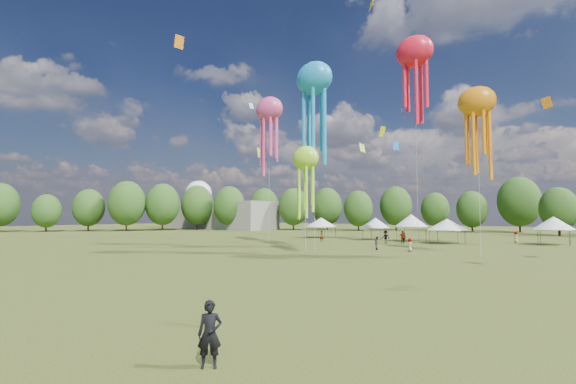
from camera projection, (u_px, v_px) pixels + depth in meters
The scene contains 10 objects.
ground at pixel (82, 312), 17.04m from camera, with size 300.00×300.00×0.00m, color #384416.
observer_main at pixel (210, 334), 10.85m from camera, with size 0.68×0.45×1.86m, color black.
spectator_near at pixel (377, 243), 47.07m from camera, with size 0.78×0.60×1.60m, color gray.
spectators_far at pixel (427, 238), 55.41m from camera, with size 36.38×24.36×1.91m.
festival_tents at pixel (416, 223), 62.21m from camera, with size 40.61×11.92×4.36m.
show_kites at pixel (411, 77), 46.08m from camera, with size 42.66×18.38×32.22m.
small_kites at pixel (391, 28), 52.18m from camera, with size 79.62×63.71×41.56m.
treeline at pixel (434, 202), 69.11m from camera, with size 201.57×95.24×13.43m.
hangar at pixel (217, 216), 118.11m from camera, with size 40.00×12.00×8.00m, color gray.
radome at pixel (199, 198), 132.98m from camera, with size 9.00×9.00×16.00m.
Camera 1 is at (17.81, -8.11, 4.29)m, focal length 24.09 mm.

